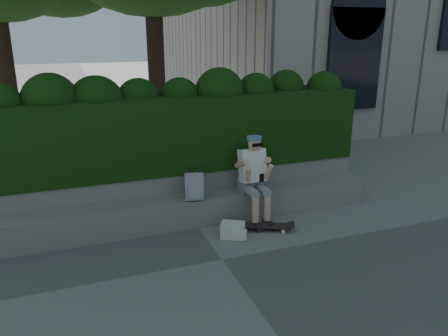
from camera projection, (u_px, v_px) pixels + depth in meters
name	position (u px, v px, depth m)	size (l,w,h in m)	color
ground	(222.00, 260.00, 5.84)	(80.00, 80.00, 0.00)	slate
bench_ledge	(195.00, 210.00, 6.89)	(6.00, 0.45, 0.45)	gray
planter_wall	(186.00, 191.00, 7.27)	(6.00, 0.50, 0.75)	gray
hedge	(181.00, 131.00, 7.18)	(6.00, 1.00, 1.20)	black
person	(254.00, 175.00, 6.88)	(0.40, 0.76, 1.38)	gray
skateboard	(264.00, 226.00, 6.69)	(0.83, 0.53, 0.09)	black
backpack_plaid	(194.00, 186.00, 6.67)	(0.29, 0.15, 0.42)	#ACABB0
backpack_ground	(233.00, 230.00, 6.45)	(0.34, 0.24, 0.22)	silver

